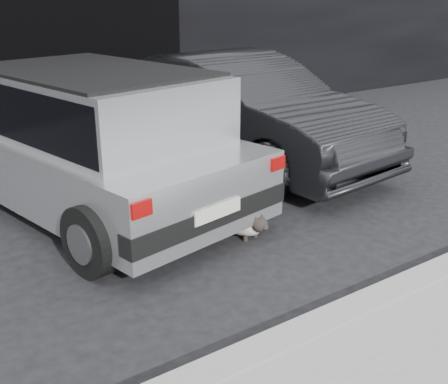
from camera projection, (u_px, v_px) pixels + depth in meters
ground at (131, 222)px, 5.87m from camera, size 80.00×80.00×0.00m
garage_opening at (71, 54)px, 9.02m from camera, size 4.00×0.10×2.60m
curb at (394, 294)px, 4.39m from camera, size 18.00×0.25×0.12m
silver_hatchback at (88, 133)px, 6.03m from camera, size 2.65×4.43×1.53m
second_car at (240, 110)px, 7.67m from camera, size 1.99×4.60×1.47m
cat_siamese at (242, 223)px, 5.52m from camera, size 0.37×0.84×0.29m
cat_white at (123, 235)px, 5.18m from camera, size 0.71×0.33×0.33m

